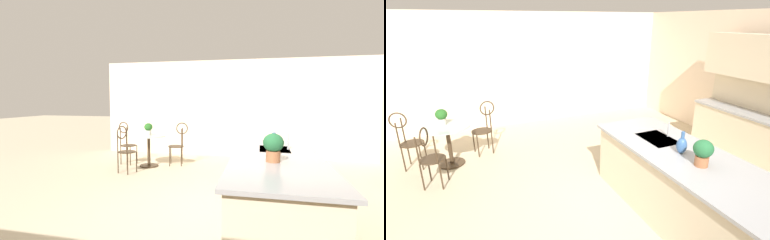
# 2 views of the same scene
# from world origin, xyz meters

# --- Properties ---
(ground_plane) EXTENTS (40.00, 40.00, 0.00)m
(ground_plane) POSITION_xyz_m (0.00, 0.00, 0.00)
(ground_plane) COLOR beige
(wall_left_window) EXTENTS (0.12, 7.80, 2.70)m
(wall_left_window) POSITION_xyz_m (-4.26, 0.00, 1.35)
(wall_left_window) COLOR beige
(wall_left_window) RESTS_ON ground
(kitchen_island) EXTENTS (2.80, 1.06, 0.92)m
(kitchen_island) POSITION_xyz_m (0.30, 0.85, 0.46)
(kitchen_island) COLOR beige
(kitchen_island) RESTS_ON ground
(bistro_table) EXTENTS (0.80, 0.80, 0.74)m
(bistro_table) POSITION_xyz_m (-2.49, -1.93, 0.45)
(bistro_table) COLOR #3D2D1E
(bistro_table) RESTS_ON ground
(chair_near_window) EXTENTS (0.45, 0.51, 1.04)m
(chair_near_window) POSITION_xyz_m (-2.78, -1.28, 0.57)
(chair_near_window) COLOR #3D2D1E
(chair_near_window) RESTS_ON ground
(chair_by_island) EXTENTS (0.44, 0.51, 1.04)m
(chair_by_island) POSITION_xyz_m (-2.64, -2.57, 0.57)
(chair_by_island) COLOR #3D2D1E
(chair_by_island) RESTS_ON ground
(chair_toward_desk) EXTENTS (0.52, 0.48, 1.04)m
(chair_toward_desk) POSITION_xyz_m (-1.77, -2.18, 0.57)
(chair_toward_desk) COLOR #3D2D1E
(chair_toward_desk) RESTS_ON ground
(sink_faucet) EXTENTS (0.02, 0.02, 0.22)m
(sink_faucet) POSITION_xyz_m (-0.25, 1.03, 1.03)
(sink_faucet) COLOR #B2B5BA
(sink_faucet) RESTS_ON kitchen_island
(potted_plant_on_table) EXTENTS (0.20, 0.20, 0.29)m
(potted_plant_on_table) POSITION_xyz_m (-2.62, -1.99, 0.90)
(potted_plant_on_table) COLOR beige
(potted_plant_on_table) RESTS_ON bistro_table
(potted_plant_counter_near) EXTENTS (0.23, 0.23, 0.32)m
(potted_plant_counter_near) POSITION_xyz_m (0.60, 0.80, 1.10)
(potted_plant_counter_near) COLOR #9E603D
(potted_plant_counter_near) RESTS_ON kitchen_island
(vase_on_counter) EXTENTS (0.13, 0.13, 0.29)m
(vase_on_counter) POSITION_xyz_m (0.25, 0.82, 1.03)
(vase_on_counter) COLOR #386099
(vase_on_counter) RESTS_ON kitchen_island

